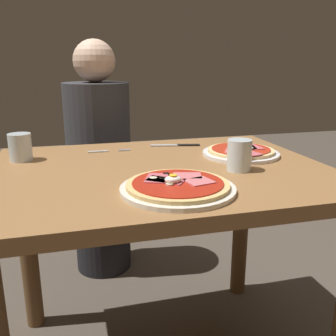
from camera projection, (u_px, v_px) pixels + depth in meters
name	position (u px, v px, depth m)	size (l,w,h in m)	color
dining_table	(161.00, 205.00, 1.22)	(1.05, 0.82, 0.75)	olive
pizza_foreground	(178.00, 187.00, 0.97)	(0.30, 0.30, 0.05)	silver
pizza_across_left	(241.00, 152.00, 1.34)	(0.27, 0.27, 0.03)	white
water_glass_near	(20.00, 149.00, 1.26)	(0.08, 0.08, 0.09)	silver
water_glass_far	(239.00, 157.00, 1.15)	(0.07, 0.07, 0.10)	silver
fork	(106.00, 151.00, 1.39)	(0.16, 0.02, 0.00)	silver
knife	(179.00, 145.00, 1.49)	(0.19, 0.06, 0.01)	silver
diner_person	(100.00, 167.00, 1.91)	(0.32, 0.32, 1.18)	black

